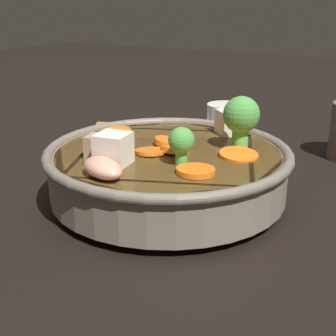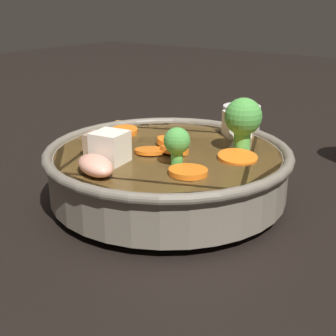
{
  "view_description": "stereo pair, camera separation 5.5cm",
  "coord_description": "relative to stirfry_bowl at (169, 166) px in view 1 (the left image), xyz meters",
  "views": [
    {
      "loc": [
        0.26,
        -0.44,
        0.23
      ],
      "look_at": [
        0.0,
        0.0,
        0.04
      ],
      "focal_mm": 50.0,
      "sensor_mm": 36.0,
      "label": 1
    },
    {
      "loc": [
        0.31,
        -0.41,
        0.23
      ],
      "look_at": [
        0.0,
        0.0,
        0.04
      ],
      "focal_mm": 50.0,
      "sensor_mm": 36.0,
      "label": 2
    }
  ],
  "objects": [
    {
      "name": "stirfry_bowl",
      "position": [
        0.0,
        0.0,
        0.0
      ],
      "size": [
        0.29,
        0.29,
        0.12
      ],
      "color": "slate",
      "rests_on": "ground_plane"
    },
    {
      "name": "chopsticks_pair",
      "position": [
        -0.16,
        0.23,
        -0.03
      ],
      "size": [
        0.19,
        0.1,
        0.01
      ],
      "color": "olive",
      "rests_on": "side_saucer"
    },
    {
      "name": "ground_plane",
      "position": [
        -0.0,
        -0.0,
        -0.04
      ],
      "size": [
        3.0,
        3.0,
        0.0
      ],
      "primitive_type": "plane",
      "color": "black"
    },
    {
      "name": "tea_cup",
      "position": [
        -0.04,
        0.26,
        -0.01
      ],
      "size": [
        0.06,
        0.06,
        0.06
      ],
      "color": "white",
      "rests_on": "ground_plane"
    },
    {
      "name": "side_saucer",
      "position": [
        -0.16,
        0.23,
        -0.04
      ],
      "size": [
        0.14,
        0.14,
        0.01
      ],
      "color": "white",
      "rests_on": "ground_plane"
    }
  ]
}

